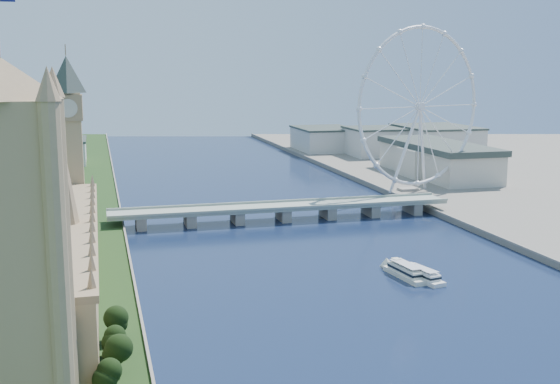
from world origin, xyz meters
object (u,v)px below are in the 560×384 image
object	(u,v)px
victoria_tower	(13,240)
tour_boat_near	(406,277)
tour_boat_far	(422,280)
london_eye	(420,107)

from	to	relation	value
victoria_tower	tour_boat_near	xyz separation A→B (m)	(158.15, 109.36, -54.49)
tour_boat_near	tour_boat_far	xyz separation A→B (m)	(5.24, -5.78, 0.00)
tour_boat_near	tour_boat_far	distance (m)	7.80
london_eye	tour_boat_near	size ratio (longest dim) A/B	3.89
london_eye	tour_boat_near	distance (m)	224.29
victoria_tower	tour_boat_far	world-z (taller)	victoria_tower
victoria_tower	tour_boat_far	size ratio (longest dim) A/B	3.88
london_eye	tour_boat_far	distance (m)	227.06
victoria_tower	tour_boat_near	distance (m)	199.85
london_eye	tour_boat_far	bearing A→B (deg)	-114.99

